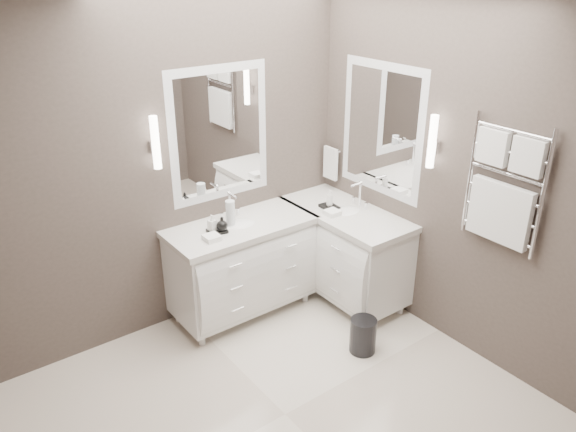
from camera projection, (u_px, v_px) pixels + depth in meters
floor at (285, 415)px, 3.83m from camera, size 3.20×3.00×0.01m
wall_back at (170, 168)px, 4.36m from camera, size 3.20×0.01×2.70m
wall_front at (515, 379)px, 2.17m from camera, size 3.20×0.01×2.70m
wall_right at (459, 179)px, 4.14m from camera, size 0.01×3.00×2.70m
vanity_back at (242, 262)px, 4.77m from camera, size 1.24×0.59×0.97m
vanity_right at (344, 248)px, 5.01m from camera, size 0.59×1.24×0.97m
mirror_back at (220, 134)px, 4.51m from camera, size 0.90×0.02×1.10m
mirror_right at (381, 129)px, 4.63m from camera, size 0.02×0.90×1.10m
sconce_back at (156, 144)px, 4.13m from camera, size 0.06×0.06×0.40m
sconce_right at (432, 143)px, 4.16m from camera, size 0.06×0.06×0.40m
towel_bar_corner at (331, 163)px, 5.19m from camera, size 0.03×0.22×0.30m
towel_ladder at (503, 192)px, 3.80m from camera, size 0.06×0.58×0.90m
waste_bin at (363, 335)px, 4.40m from camera, size 0.24×0.24×0.29m
amenity_tray_back at (217, 231)px, 4.46m from camera, size 0.17×0.14×0.02m
amenity_tray_right at (329, 207)px, 4.89m from camera, size 0.14×0.18×0.02m
water_bottle at (230, 213)px, 4.54m from camera, size 0.08×0.08×0.22m
soap_bottle_a at (212, 223)px, 4.43m from camera, size 0.07×0.07×0.13m
soap_bottle_b at (222, 224)px, 4.43m from camera, size 0.11×0.11×0.11m
soap_bottle_c at (330, 198)px, 4.86m from camera, size 0.06×0.06×0.15m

